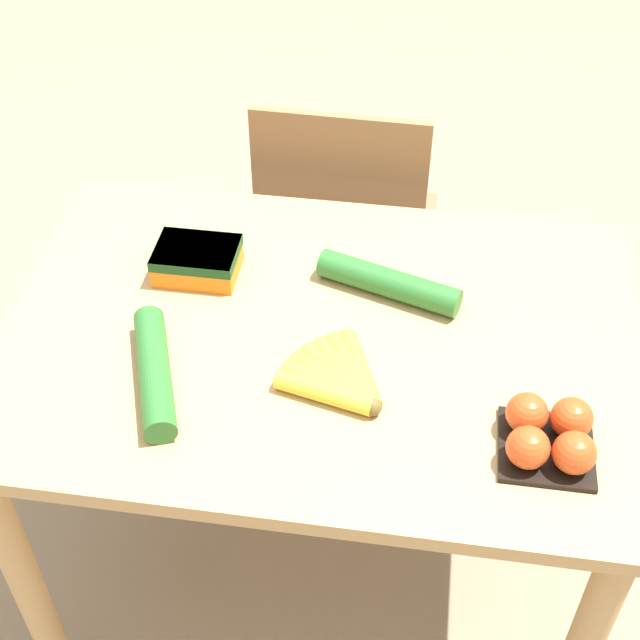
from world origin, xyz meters
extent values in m
plane|color=gray|center=(0.00, 0.00, 0.00)|extent=(12.00, 12.00, 0.00)
cube|color=tan|center=(0.00, 0.00, 0.75)|extent=(1.12, 0.79, 0.03)
cylinder|color=tan|center=(-0.50, -0.33, 0.37)|extent=(0.06, 0.06, 0.73)
cylinder|color=tan|center=(-0.50, 0.33, 0.37)|extent=(0.06, 0.06, 0.73)
cylinder|color=tan|center=(0.50, 0.33, 0.37)|extent=(0.06, 0.06, 0.73)
cube|color=#8E6642|center=(-0.03, 0.69, 0.45)|extent=(0.43, 0.41, 0.03)
cube|color=#8E6642|center=(-0.03, 0.50, 0.69)|extent=(0.39, 0.03, 0.44)
cylinder|color=#8E6642|center=(0.16, 0.85, 0.22)|extent=(0.04, 0.04, 0.44)
cylinder|color=#8E6642|center=(-0.20, 0.86, 0.22)|extent=(0.04, 0.04, 0.44)
cylinder|color=#8E6642|center=(0.15, 0.51, 0.22)|extent=(0.04, 0.04, 0.44)
cylinder|color=#8E6642|center=(-0.21, 0.52, 0.22)|extent=(0.04, 0.04, 0.44)
sphere|color=brown|center=(0.11, -0.17, 0.78)|extent=(0.03, 0.03, 0.03)
cylinder|color=yellow|center=(0.08, -0.10, 0.78)|extent=(0.09, 0.17, 0.03)
cylinder|color=yellow|center=(0.07, -0.10, 0.78)|extent=(0.11, 0.16, 0.03)
cylinder|color=yellow|center=(0.06, -0.11, 0.78)|extent=(0.13, 0.15, 0.03)
cylinder|color=yellow|center=(0.05, -0.12, 0.78)|extent=(0.15, 0.13, 0.03)
cylinder|color=yellow|center=(0.04, -0.13, 0.78)|extent=(0.16, 0.12, 0.03)
cylinder|color=yellow|center=(0.03, -0.14, 0.78)|extent=(0.17, 0.10, 0.03)
cylinder|color=yellow|center=(0.03, -0.15, 0.78)|extent=(0.17, 0.07, 0.03)
cube|color=black|center=(0.38, -0.21, 0.77)|extent=(0.15, 0.15, 0.01)
sphere|color=#DB4C1E|center=(0.35, -0.24, 0.81)|extent=(0.07, 0.07, 0.07)
sphere|color=#DB4C1E|center=(0.42, -0.24, 0.81)|extent=(0.07, 0.07, 0.07)
sphere|color=#DB4C1E|center=(0.35, -0.18, 0.81)|extent=(0.07, 0.07, 0.07)
sphere|color=#DB4C1E|center=(0.42, -0.18, 0.81)|extent=(0.07, 0.07, 0.07)
cube|color=orange|center=(-0.25, 0.13, 0.79)|extent=(0.15, 0.11, 0.06)
cube|color=#19471E|center=(-0.25, 0.13, 0.81)|extent=(0.15, 0.11, 0.02)
cylinder|color=#2D702D|center=(0.11, 0.12, 0.79)|extent=(0.27, 0.13, 0.05)
cylinder|color=#2D702D|center=(-0.25, -0.16, 0.79)|extent=(0.14, 0.27, 0.05)
camera|label=1|loc=(0.16, -1.11, 1.85)|focal=50.00mm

